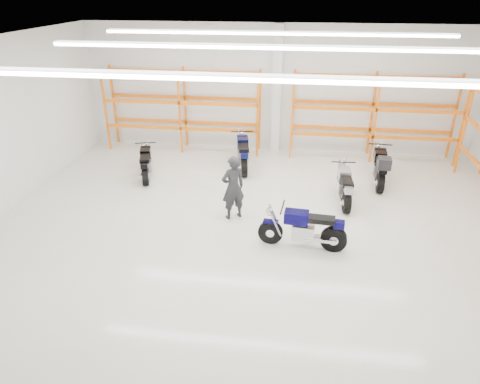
# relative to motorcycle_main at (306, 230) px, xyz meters

# --- Properties ---
(ground) EXTENTS (14.00, 14.00, 0.00)m
(ground) POSITION_rel_motorcycle_main_xyz_m (-1.15, 0.72, -0.48)
(ground) COLOR beige
(ground) RESTS_ON ground
(room_shell) EXTENTS (14.02, 12.02, 4.51)m
(room_shell) POSITION_rel_motorcycle_main_xyz_m (-1.15, 0.75, 2.80)
(room_shell) COLOR white
(room_shell) RESTS_ON ground
(motorcycle_main) EXTENTS (2.10, 0.70, 1.03)m
(motorcycle_main) POSITION_rel_motorcycle_main_xyz_m (0.00, 0.00, 0.00)
(motorcycle_main) COLOR black
(motorcycle_main) RESTS_ON ground
(motorcycle_back_a) EXTENTS (0.82, 1.97, 0.99)m
(motorcycle_back_a) POSITION_rel_motorcycle_main_xyz_m (-5.10, 3.46, -0.02)
(motorcycle_back_a) COLOR black
(motorcycle_back_a) RESTS_ON ground
(motorcycle_back_b) EXTENTS (0.78, 2.25, 1.11)m
(motorcycle_back_b) POSITION_rel_motorcycle_main_xyz_m (-2.11, 4.64, 0.04)
(motorcycle_back_b) COLOR black
(motorcycle_back_b) RESTS_ON ground
(motorcycle_back_c) EXTENTS (0.68, 2.06, 1.01)m
(motorcycle_back_c) POSITION_rel_motorcycle_main_xyz_m (1.07, 2.54, -0.01)
(motorcycle_back_c) COLOR black
(motorcycle_back_c) RESTS_ON ground
(motorcycle_back_d) EXTENTS (0.74, 2.31, 1.19)m
(motorcycle_back_d) POSITION_rel_motorcycle_main_xyz_m (2.25, 3.91, 0.09)
(motorcycle_back_d) COLOR black
(motorcycle_back_d) RESTS_ON ground
(standing_man) EXTENTS (0.77, 0.70, 1.76)m
(standing_man) POSITION_rel_motorcycle_main_xyz_m (-1.92, 1.21, 0.40)
(standing_man) COLOR black
(standing_man) RESTS_ON ground
(structural_column) EXTENTS (0.32, 0.32, 4.50)m
(structural_column) POSITION_rel_motorcycle_main_xyz_m (-1.15, 6.54, 1.77)
(structural_column) COLOR white
(structural_column) RESTS_ON ground
(pallet_racking_back_left) EXTENTS (5.67, 0.87, 3.00)m
(pallet_racking_back_left) POSITION_rel_motorcycle_main_xyz_m (-4.55, 6.20, 1.30)
(pallet_racking_back_left) COLOR orange
(pallet_racking_back_left) RESTS_ON ground
(pallet_racking_back_right) EXTENTS (5.67, 0.87, 3.00)m
(pallet_racking_back_right) POSITION_rel_motorcycle_main_xyz_m (2.25, 6.20, 1.30)
(pallet_racking_back_right) COLOR orange
(pallet_racking_back_right) RESTS_ON ground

